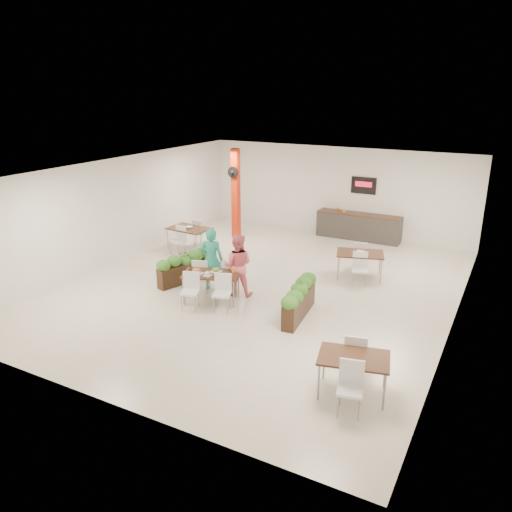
{
  "coord_description": "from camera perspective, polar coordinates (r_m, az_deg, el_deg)",
  "views": [
    {
      "loc": [
        5.9,
        -11.32,
        5.24
      ],
      "look_at": [
        0.18,
        -0.62,
        1.1
      ],
      "focal_mm": 35.0,
      "sensor_mm": 36.0,
      "label": 1
    }
  ],
  "objects": [
    {
      "name": "room_shell",
      "position": [
        13.17,
        0.59,
        4.63
      ],
      "size": [
        10.1,
        12.1,
        3.22
      ],
      "color": "white",
      "rests_on": "ground"
    },
    {
      "name": "planter_left",
      "position": [
        14.08,
        -8.15,
        -1.05
      ],
      "size": [
        0.82,
        1.75,
        0.94
      ],
      "rotation": [
        0.0,
        0.0,
        1.27
      ],
      "color": "black",
      "rests_on": "ground"
    },
    {
      "name": "planter_right",
      "position": [
        11.89,
        4.96,
        -4.76
      ],
      "size": [
        0.57,
        1.88,
        0.99
      ],
      "rotation": [
        0.0,
        0.0,
        1.69
      ],
      "color": "black",
      "rests_on": "ground"
    },
    {
      "name": "side_table_a",
      "position": [
        16.87,
        -7.64,
        2.85
      ],
      "size": [
        1.45,
        1.65,
        0.92
      ],
      "rotation": [
        0.0,
        0.0,
        -0.09
      ],
      "color": "black",
      "rests_on": "ground"
    },
    {
      "name": "service_counter",
      "position": [
        18.3,
        11.62,
        3.4
      ],
      "size": [
        3.0,
        0.64,
        2.2
      ],
      "color": "#2A2825",
      "rests_on": "ground"
    },
    {
      "name": "side_table_c",
      "position": [
        9.13,
        11.08,
        -11.88
      ],
      "size": [
        1.39,
        1.67,
        0.92
      ],
      "rotation": [
        0.0,
        0.0,
        0.23
      ],
      "color": "black",
      "rests_on": "ground"
    },
    {
      "name": "main_table",
      "position": [
        12.73,
        -5.21,
        -2.46
      ],
      "size": [
        1.7,
        1.94,
        0.92
      ],
      "rotation": [
        0.0,
        0.0,
        0.35
      ],
      "color": "black",
      "rests_on": "ground"
    },
    {
      "name": "red_column",
      "position": [
        17.91,
        -2.34,
        7.23
      ],
      "size": [
        0.4,
        0.41,
        3.2
      ],
      "color": "red",
      "rests_on": "ground"
    },
    {
      "name": "diner_woman",
      "position": [
        12.98,
        -2.14,
        -1.04
      ],
      "size": [
        0.98,
        0.87,
        1.66
      ],
      "primitive_type": "imported",
      "rotation": [
        0.0,
        0.0,
        3.49
      ],
      "color": "#F36C7A",
      "rests_on": "ground"
    },
    {
      "name": "diner_man",
      "position": [
        13.37,
        -5.11,
        -0.38
      ],
      "size": [
        0.73,
        0.6,
        1.72
      ],
      "primitive_type": "imported",
      "rotation": [
        0.0,
        0.0,
        3.49
      ],
      "color": "teal",
      "rests_on": "ground"
    },
    {
      "name": "side_table_b",
      "position": [
        14.52,
        11.79,
        -0.06
      ],
      "size": [
        1.5,
        1.67,
        0.92
      ],
      "rotation": [
        0.0,
        0.0,
        0.3
      ],
      "color": "black",
      "rests_on": "ground"
    },
    {
      "name": "ground",
      "position": [
        13.8,
        0.56,
        -3.48
      ],
      "size": [
        12.0,
        12.0,
        0.0
      ],
      "primitive_type": "plane",
      "color": "beige",
      "rests_on": "ground"
    }
  ]
}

